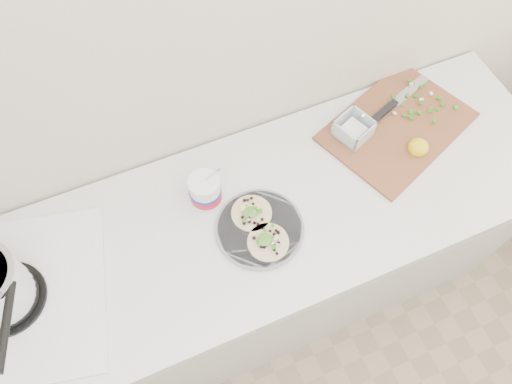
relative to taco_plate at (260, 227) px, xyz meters
name	(u,v)px	position (x,y,z in m)	size (l,w,h in m)	color
counter	(219,276)	(-0.14, 0.07, -0.47)	(2.44, 0.66, 0.90)	silver
taco_plate	(260,227)	(0.00, 0.00, 0.00)	(0.28, 0.28, 0.04)	slate
tub	(206,190)	(-0.11, 0.17, 0.05)	(0.10, 0.10, 0.23)	white
cutboard	(393,124)	(0.59, 0.18, 0.00)	(0.60, 0.52, 0.08)	brown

